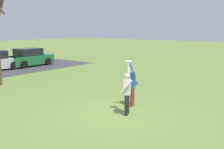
{
  "coord_description": "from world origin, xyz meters",
  "views": [
    {
      "loc": [
        -7.91,
        -5.63,
        3.35
      ],
      "look_at": [
        0.7,
        0.78,
        1.4
      ],
      "focal_mm": 40.87,
      "sensor_mm": 36.0,
      "label": 1
    }
  ],
  "objects_px": {
    "person_catcher": "(127,90)",
    "person_defender": "(132,84)",
    "frisbee_disc": "(129,61)",
    "parked_car_green": "(30,58)"
  },
  "relations": [
    {
      "from": "person_defender",
      "to": "person_catcher",
      "type": "bearing_deg",
      "value": -0.0
    },
    {
      "from": "person_catcher",
      "to": "person_defender",
      "type": "xyz_separation_m",
      "value": [
        1.1,
        0.45,
        -0.0
      ]
    },
    {
      "from": "person_catcher",
      "to": "person_defender",
      "type": "distance_m",
      "value": 1.18
    },
    {
      "from": "frisbee_disc",
      "to": "parked_car_green",
      "type": "relative_size",
      "value": 0.07
    },
    {
      "from": "person_catcher",
      "to": "parked_car_green",
      "type": "xyz_separation_m",
      "value": [
        5.84,
        14.38,
        -0.25
      ]
    },
    {
      "from": "person_catcher",
      "to": "frisbee_disc",
      "type": "xyz_separation_m",
      "value": [
        0.21,
        0.08,
        1.11
      ]
    },
    {
      "from": "person_catcher",
      "to": "parked_car_green",
      "type": "distance_m",
      "value": 15.52
    },
    {
      "from": "frisbee_disc",
      "to": "parked_car_green",
      "type": "bearing_deg",
      "value": 68.48
    },
    {
      "from": "parked_car_green",
      "to": "person_catcher",
      "type": "bearing_deg",
      "value": -111.63
    },
    {
      "from": "person_catcher",
      "to": "frisbee_disc",
      "type": "relative_size",
      "value": 7.58
    }
  ]
}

